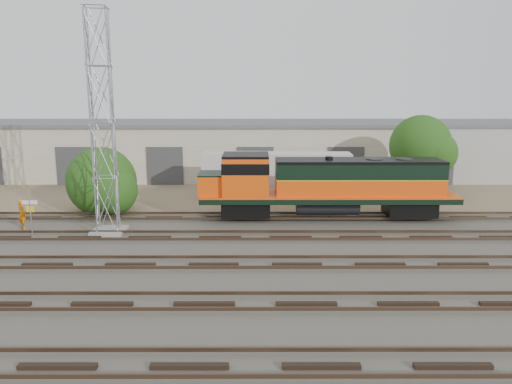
{
  "coord_description": "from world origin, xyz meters",
  "views": [
    {
      "loc": [
        2.0,
        -25.75,
        8.28
      ],
      "look_at": [
        2.04,
        4.0,
        2.2
      ],
      "focal_mm": 35.0,
      "sensor_mm": 36.0,
      "label": 1
    }
  ],
  "objects_px": {
    "locomotive": "(324,184)",
    "worker": "(22,214)",
    "signal_tower": "(103,127)",
    "semi_trailer": "(280,170)"
  },
  "relations": [
    {
      "from": "locomotive",
      "to": "worker",
      "type": "bearing_deg",
      "value": -172.84
    },
    {
      "from": "worker",
      "to": "signal_tower",
      "type": "bearing_deg",
      "value": -146.48
    },
    {
      "from": "signal_tower",
      "to": "worker",
      "type": "xyz_separation_m",
      "value": [
        -5.48,
        0.87,
        -5.31
      ]
    },
    {
      "from": "semi_trailer",
      "to": "locomotive",
      "type": "bearing_deg",
      "value": -66.75
    },
    {
      "from": "locomotive",
      "to": "worker",
      "type": "xyz_separation_m",
      "value": [
        -18.62,
        -2.34,
        -1.39
      ]
    },
    {
      "from": "signal_tower",
      "to": "semi_trailer",
      "type": "bearing_deg",
      "value": 42.89
    },
    {
      "from": "semi_trailer",
      "to": "worker",
      "type": "bearing_deg",
      "value": -148.23
    },
    {
      "from": "locomotive",
      "to": "signal_tower",
      "type": "distance_m",
      "value": 14.08
    },
    {
      "from": "locomotive",
      "to": "semi_trailer",
      "type": "height_order",
      "value": "locomotive"
    },
    {
      "from": "worker",
      "to": "semi_trailer",
      "type": "relative_size",
      "value": 0.16
    }
  ]
}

